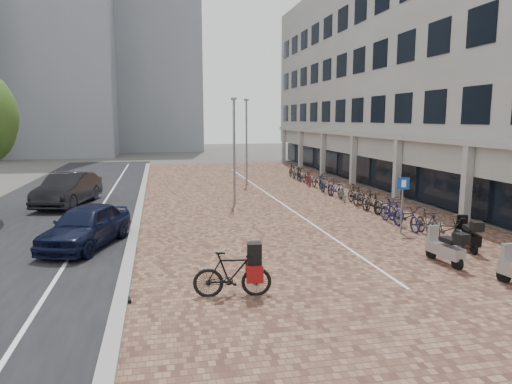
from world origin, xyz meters
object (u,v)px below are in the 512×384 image
at_px(car_dark, 68,189).
at_px(scooter_mid, 468,234).
at_px(parking_sign, 403,197).
at_px(car_navy, 86,226).
at_px(hero_bike, 232,273).
at_px(scooter_back, 445,247).

bearing_deg(car_dark, scooter_mid, -24.90).
relative_size(car_dark, parking_sign, 2.32).
xyz_separation_m(car_navy, parking_sign, (11.74, -0.50, 0.70)).
relative_size(car_navy, car_dark, 0.86).
distance_m(hero_bike, scooter_back, 6.91).
bearing_deg(hero_bike, parking_sign, -47.72).
bearing_deg(scooter_back, hero_bike, -175.19).
height_order(car_dark, scooter_mid, car_dark).
xyz_separation_m(hero_bike, parking_sign, (7.47, 5.20, 0.84)).
xyz_separation_m(car_dark, parking_sign, (13.81, -9.04, 0.61)).
height_order(car_dark, hero_bike, car_dark).
bearing_deg(parking_sign, car_navy, -169.39).
distance_m(car_dark, parking_sign, 16.52).
height_order(hero_bike, scooter_mid, hero_bike).
bearing_deg(parking_sign, scooter_mid, -55.62).
relative_size(car_navy, hero_bike, 2.17).
xyz_separation_m(car_navy, scooter_mid, (12.77, -3.12, -0.18)).
xyz_separation_m(hero_bike, scooter_mid, (8.50, 2.58, -0.05)).
height_order(car_navy, parking_sign, parking_sign).
bearing_deg(parking_sign, car_dark, 159.82).
bearing_deg(car_navy, parking_sign, 17.49).
bearing_deg(car_dark, scooter_back, -31.31).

